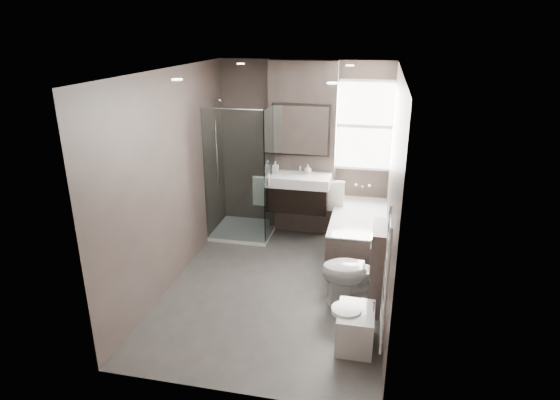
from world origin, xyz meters
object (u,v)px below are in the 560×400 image
(bidet, at_px, (355,327))
(bathtub, at_px, (358,232))
(vanity, at_px, (298,192))
(toilet, at_px, (356,271))

(bidet, bearing_deg, bathtub, 92.43)
(vanity, height_order, bathtub, vanity)
(bathtub, relative_size, toilet, 1.99)
(toilet, bearing_deg, bathtub, 175.82)
(bathtub, height_order, toilet, toilet)
(bathtub, bearing_deg, toilet, -88.03)
(vanity, bearing_deg, bathtub, -19.37)
(vanity, relative_size, bidet, 1.83)
(vanity, distance_m, toilet, 1.93)
(vanity, distance_m, bidet, 2.68)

